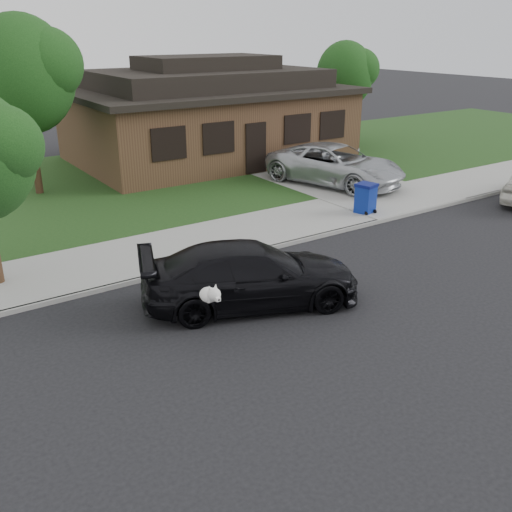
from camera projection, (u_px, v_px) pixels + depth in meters
ground at (370, 288)px, 13.92m from camera, size 120.00×120.00×0.00m
sidewalk at (256, 230)px, 17.75m from camera, size 60.00×3.00×0.12m
curb at (285, 244)px, 16.60m from camera, size 60.00×0.12×0.12m
lawn at (150, 178)px, 23.92m from camera, size 60.00×13.00×0.13m
driveway at (307, 173)px, 24.71m from camera, size 4.50×13.00×0.14m
sedan at (251, 275)px, 12.90m from camera, size 5.35×3.66×1.44m
minivan at (335, 165)px, 22.49m from camera, size 4.07×6.07×1.55m
recycling_bin at (366, 198)px, 19.10m from camera, size 0.73×0.73×1.00m
house at (208, 115)px, 26.76m from camera, size 12.60×8.60×4.65m
tree_0 at (28, 72)px, 19.94m from camera, size 3.78×3.60×6.34m
tree_1 at (348, 74)px, 29.93m from camera, size 3.15×3.00×5.25m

